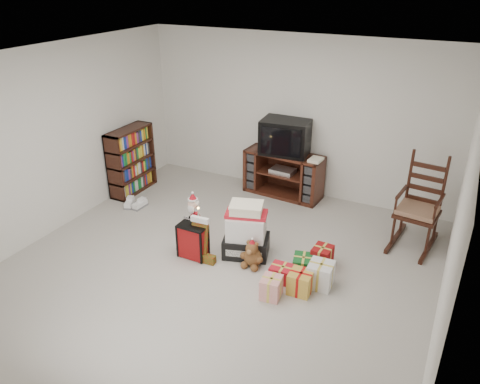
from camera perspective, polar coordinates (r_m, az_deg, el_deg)
name	(u,v)px	position (r m, az deg, el deg)	size (l,w,h in m)	color
room	(217,174)	(5.27, -2.80, 2.25)	(5.01, 5.01, 2.51)	#ABA69D
tv_stand	(283,174)	(7.52, 5.31, 2.19)	(1.28, 0.54, 0.72)	#472114
bookshelf	(131,162)	(7.77, -13.10, 3.64)	(0.29, 0.87, 1.07)	#33140E
rocking_chair	(417,214)	(6.54, 20.81, -2.47)	(0.61, 0.91, 1.29)	#33140E
gift_pile	(246,233)	(5.93, 0.77, -5.04)	(0.66, 0.56, 0.71)	black
red_suitcase	(193,241)	(5.95, -5.77, -6.00)	(0.35, 0.19, 0.54)	maroon
stocking	(199,239)	(5.87, -4.96, -5.68)	(0.28, 0.12, 0.59)	#0C741A
teddy_bear	(252,255)	(5.80, 1.53, -7.70)	(0.23, 0.21, 0.35)	brown
santa_figurine	(254,230)	(6.14, 1.74, -4.70)	(0.30, 0.29, 0.62)	#A2111B
mrs_claus_figurine	(194,219)	(6.42, -5.66, -3.28)	(0.31, 0.30, 0.64)	#A2111B
sneaker_pair	(135,204)	(7.40, -12.72, -1.45)	(0.34, 0.29, 0.09)	white
gift_cluster	(300,273)	(5.59, 7.36, -9.74)	(0.73, 1.02, 0.25)	#B41421
crt_television	(285,137)	(7.30, 5.55, 6.72)	(0.78, 0.60, 0.54)	black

